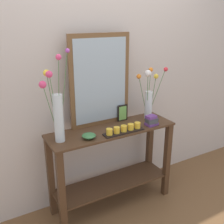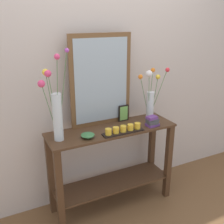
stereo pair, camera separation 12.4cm
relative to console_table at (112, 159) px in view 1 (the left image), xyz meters
name	(u,v)px [view 1 (the left image)]	position (x,y,z in m)	size (l,w,h in m)	color
ground_plane	(112,203)	(0.00, 0.00, -0.52)	(7.00, 6.00, 0.02)	brown
wall_back	(96,68)	(0.00, 0.31, 0.84)	(6.40, 0.08, 2.70)	beige
console_table	(112,159)	(0.00, 0.00, 0.00)	(1.22, 0.38, 0.83)	#472D1C
mirror_leaning	(100,81)	(-0.03, 0.16, 0.75)	(0.60, 0.03, 0.85)	brown
tall_vase_left	(57,110)	(-0.52, -0.01, 0.60)	(0.28, 0.16, 0.75)	silver
vase_right	(149,97)	(0.45, 0.05, 0.56)	(0.24, 0.20, 0.53)	silver
candle_tray	(124,130)	(0.05, -0.13, 0.35)	(0.39, 0.09, 0.07)	black
picture_frame_small	(122,113)	(0.19, 0.13, 0.41)	(0.11, 0.01, 0.16)	black
decorative_bowl	(89,136)	(-0.28, -0.08, 0.35)	(0.12, 0.12, 0.04)	#38703D
book_stack	(151,121)	(0.37, -0.11, 0.37)	(0.12, 0.10, 0.10)	#663884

